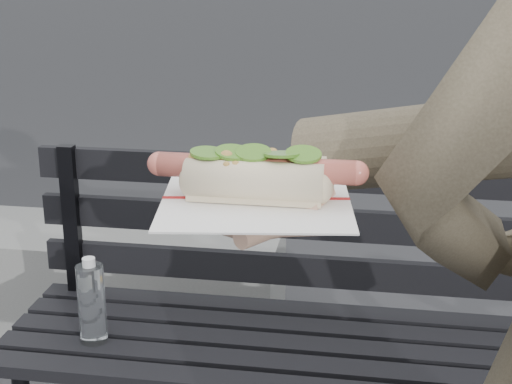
% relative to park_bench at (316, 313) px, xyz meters
% --- Properties ---
extents(park_bench, '(1.50, 0.44, 0.88)m').
position_rel_park_bench_xyz_m(park_bench, '(0.00, 0.00, 0.00)').
color(park_bench, black).
rests_on(park_bench, ground).
extents(concrete_block, '(1.20, 0.40, 0.40)m').
position_rel_park_bench_xyz_m(concrete_block, '(-0.79, 0.73, -0.32)').
color(concrete_block, slate).
rests_on(concrete_block, ground).
extents(held_hotdog, '(0.64, 0.32, 0.20)m').
position_rel_park_bench_xyz_m(held_hotdog, '(0.21, -0.88, 0.66)').
color(held_hotdog, '#423A2C').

